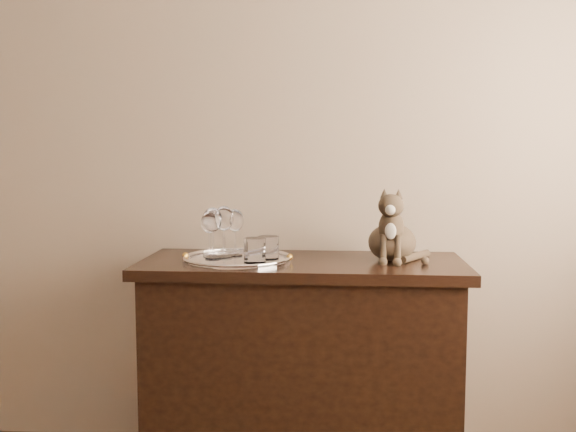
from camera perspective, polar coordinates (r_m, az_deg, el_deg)
name	(u,v)px	position (r m, az deg, el deg)	size (l,w,h in m)	color
wall_back	(164,128)	(2.76, -10.95, 7.65)	(4.00, 0.10, 2.70)	tan
sideboard	(302,371)	(2.50, 1.24, -13.63)	(1.20, 0.50, 0.85)	black
tray	(237,260)	(2.38, -4.53, -3.91)	(0.40, 0.40, 0.01)	white
wine_glass_a	(210,234)	(2.44, -6.99, -1.62)	(0.06, 0.06, 0.17)	white
wine_glass_b	(235,233)	(2.44, -4.74, -1.49)	(0.07, 0.07, 0.18)	silver
wine_glass_c	(213,233)	(2.39, -6.70, -1.52)	(0.07, 0.07, 0.19)	white
wine_glass_d	(224,232)	(2.40, -5.72, -1.41)	(0.07, 0.07, 0.19)	silver
tumbler_a	(255,250)	(2.29, -2.97, -3.07)	(0.08, 0.08, 0.09)	white
tumbler_c	(269,248)	(2.37, -1.74, -2.83)	(0.08, 0.08, 0.09)	white
cat	(392,224)	(2.41, 9.26, -0.69)	(0.27, 0.25, 0.27)	brown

